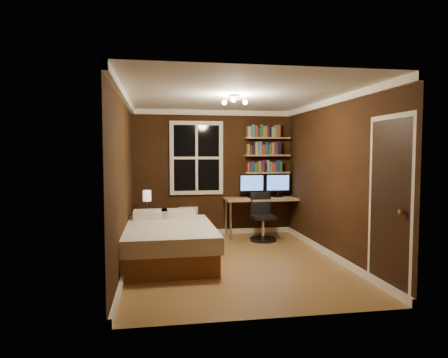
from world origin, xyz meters
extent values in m
plane|color=olive|center=(0.00, 0.00, 0.00)|extent=(4.20, 4.20, 0.00)
cube|color=black|center=(0.00, 2.10, 1.25)|extent=(3.20, 0.04, 2.50)
cube|color=black|center=(-1.60, 0.00, 1.25)|extent=(0.04, 4.20, 2.50)
cube|color=black|center=(1.60, 0.00, 1.25)|extent=(0.04, 4.20, 2.50)
cube|color=white|center=(0.00, 0.00, 2.50)|extent=(3.20, 4.20, 0.02)
cube|color=white|center=(-0.35, 2.06, 1.55)|extent=(1.06, 0.06, 1.46)
sphere|color=gold|center=(1.55, -1.85, 1.00)|extent=(0.06, 0.06, 0.06)
cube|color=tan|center=(1.08, 1.98, 1.25)|extent=(0.92, 0.22, 0.03)
cube|color=tan|center=(1.08, 1.98, 1.60)|extent=(0.92, 0.22, 0.03)
cube|color=tan|center=(1.08, 1.98, 1.95)|extent=(0.92, 0.22, 0.03)
cube|color=brown|center=(-1.00, 0.20, 0.16)|extent=(1.39, 1.97, 0.31)
cube|color=silver|center=(-1.00, 0.20, 0.43)|extent=(1.47, 2.03, 0.23)
cube|color=white|center=(-1.24, 0.96, 0.61)|extent=(0.57, 0.40, 0.14)
cube|color=white|center=(-0.78, 0.96, 0.61)|extent=(0.57, 0.40, 0.14)
cube|color=brown|center=(-1.32, 1.60, 0.26)|extent=(0.46, 0.46, 0.53)
cube|color=silver|center=(-0.53, 1.99, 0.29)|extent=(0.39, 0.13, 0.58)
cube|color=tan|center=(0.98, 1.78, 0.74)|extent=(1.60, 0.60, 0.04)
cylinder|color=beige|center=(0.24, 1.52, 0.36)|extent=(0.04, 0.04, 0.72)
cylinder|color=beige|center=(1.72, 1.52, 0.36)|extent=(0.04, 0.04, 0.72)
cylinder|color=beige|center=(0.24, 2.04, 0.36)|extent=(0.04, 0.04, 0.72)
cylinder|color=beige|center=(1.72, 2.04, 0.36)|extent=(0.04, 0.04, 0.72)
cylinder|color=black|center=(0.83, 1.33, 0.03)|extent=(0.50, 0.50, 0.05)
cylinder|color=silver|center=(0.83, 1.33, 0.23)|extent=(0.06, 0.06, 0.36)
cube|color=black|center=(0.83, 1.33, 0.45)|extent=(0.42, 0.42, 0.06)
cube|color=black|center=(0.82, 1.51, 0.69)|extent=(0.39, 0.06, 0.42)
camera|label=1|loc=(-1.11, -5.86, 1.66)|focal=32.00mm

